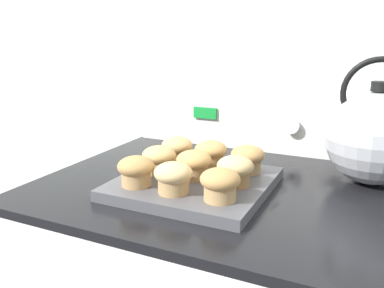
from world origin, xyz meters
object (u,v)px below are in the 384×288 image
Objects in this scene: muffin_r2_c1 at (211,153)px; muffin_r0_c0 at (136,170)px; muffin_pan at (195,183)px; muffin_r1_c0 at (159,159)px; muffin_r1_c2 at (235,170)px; muffin_r0_c1 at (173,177)px; muffin_r2_c0 at (177,149)px; muffin_r1_c1 at (194,164)px; tea_kettle at (375,136)px; muffin_r0_c2 at (220,184)px; muffin_r2_c2 at (248,158)px.

muffin_r0_c0 is at bearing -116.10° from muffin_r2_c1.
muffin_r2_c1 is at bearing 91.07° from muffin_pan.
muffin_r1_c0 is (0.00, 0.08, 0.00)m from muffin_r0_c0.
muffin_r0_c1 is at bearing -135.90° from muffin_r1_c2.
muffin_r0_c1 is at bearing -64.72° from muffin_r2_c0.
muffin_r1_c1 is 0.38m from tea_kettle.
muffin_r1_c0 is 1.00× the size of muffin_r2_c0.
muffin_r2_c0 is 0.27× the size of tea_kettle.
muffin_r0_c0 is at bearing -146.00° from tea_kettle.
muffin_r2_c0 is at bearing 134.65° from muffin_pan.
muffin_r0_c0 is at bearing -90.16° from muffin_r2_c0.
muffin_r0_c0 is 1.00× the size of muffin_r1_c0.
muffin_pan is 0.13m from muffin_r0_c2.
tea_kettle reaches higher than muffin_r2_c0.
muffin_r1_c0 is at bearing 132.43° from muffin_r0_c1.
muffin_r1_c1 is at bearing 0.18° from muffin_r1_c0.
muffin_r0_c1 is 0.19m from muffin_r2_c2.
tea_kettle reaches higher than muffin_r0_c1.
muffin_r1_c0 is (-0.17, 0.08, 0.00)m from muffin_r0_c2.
muffin_r2_c0 is at bearing 91.36° from muffin_r1_c0.
muffin_r0_c0 is 0.17m from muffin_r0_c2.
muffin_r2_c2 is at bearing 63.02° from muffin_r0_c1.
tea_kettle is (0.33, 0.19, 0.05)m from muffin_r1_c1.
muffin_r1_c1 is at bearing 178.99° from muffin_r1_c2.
muffin_r0_c0 is at bearing -134.45° from muffin_r1_c1.
muffin_r2_c2 is 0.27× the size of tea_kettle.
muffin_r0_c1 and muffin_r1_c2 have the same top height.
muffin_r0_c1 is at bearing -47.57° from muffin_r1_c0.
muffin_r2_c0 reaches higher than muffin_pan.
muffin_r2_c0 is at bearing 135.44° from muffin_r0_c2.
muffin_r1_c0 is 0.27× the size of tea_kettle.
muffin_r1_c2 is at bearing -1.01° from muffin_r1_c1.
muffin_r1_c2 is (0.09, -0.00, 0.00)m from muffin_r1_c1.
muffin_r0_c1 is 0.43m from tea_kettle.
muffin_r0_c1 is 1.00× the size of muffin_r1_c2.
muffin_r0_c0 is 0.50m from tea_kettle.
muffin_r0_c2 and muffin_r2_c1 have the same top height.
muffin_r2_c1 is at bearing 89.55° from muffin_r1_c1.
muffin_r2_c0 is at bearing 133.86° from muffin_r1_c1.
muffin_r0_c1 is (-0.00, -0.09, 0.04)m from muffin_pan.
muffin_r1_c1 is 1.00× the size of muffin_r2_c0.
muffin_r0_c2 is (0.17, 0.00, 0.00)m from muffin_r0_c0.
muffin_r1_c2 and muffin_r2_c2 have the same top height.
muffin_pan is 0.39m from tea_kettle.
muffin_r1_c2 is 0.12m from muffin_r2_c1.
tea_kettle is at bearing 39.10° from muffin_r1_c2.
muffin_r0_c0 and muffin_r0_c2 have the same top height.
muffin_r0_c0 is 0.19m from muffin_r2_c1.
muffin_pan is 0.04m from muffin_r1_c1.
muffin_r0_c0 is 0.08m from muffin_r1_c0.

